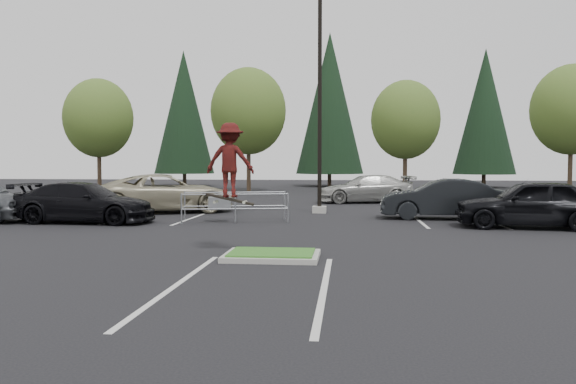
# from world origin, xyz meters

# --- Properties ---
(ground) EXTENTS (120.00, 120.00, 0.00)m
(ground) POSITION_xyz_m (0.00, 0.00, 0.00)
(ground) COLOR black
(ground) RESTS_ON ground
(grass_median) EXTENTS (2.20, 1.60, 0.16)m
(grass_median) POSITION_xyz_m (0.00, 0.00, 0.08)
(grass_median) COLOR #9B9A90
(grass_median) RESTS_ON ground
(stall_lines) EXTENTS (22.62, 17.60, 0.01)m
(stall_lines) POSITION_xyz_m (-1.35, 6.02, 0.00)
(stall_lines) COLOR silver
(stall_lines) RESTS_ON ground
(light_pole) EXTENTS (0.70, 0.60, 10.12)m
(light_pole) POSITION_xyz_m (0.50, 12.00, 4.56)
(light_pole) COLOR #9B9A90
(light_pole) RESTS_ON ground
(decid_a) EXTENTS (5.44, 5.44, 8.91)m
(decid_a) POSITION_xyz_m (-18.01, 30.03, 5.58)
(decid_a) COLOR #38281C
(decid_a) RESTS_ON ground
(decid_b) EXTENTS (5.89, 5.89, 9.64)m
(decid_b) POSITION_xyz_m (-6.01, 30.53, 6.04)
(decid_b) COLOR #38281C
(decid_b) RESTS_ON ground
(decid_c) EXTENTS (5.12, 5.12, 8.38)m
(decid_c) POSITION_xyz_m (5.99, 29.83, 5.25)
(decid_c) COLOR #38281C
(decid_c) RESTS_ON ground
(decid_d) EXTENTS (5.76, 5.76, 9.43)m
(decid_d) POSITION_xyz_m (17.99, 30.33, 5.91)
(decid_d) COLOR #38281C
(decid_d) RESTS_ON ground
(conif_a) EXTENTS (5.72, 5.72, 13.00)m
(conif_a) POSITION_xyz_m (-14.00, 40.00, 7.10)
(conif_a) COLOR #38281C
(conif_a) RESTS_ON ground
(conif_b) EXTENTS (6.38, 6.38, 14.50)m
(conif_b) POSITION_xyz_m (0.00, 40.50, 7.85)
(conif_b) COLOR #38281C
(conif_b) RESTS_ON ground
(conif_c) EXTENTS (5.50, 5.50, 12.50)m
(conif_c) POSITION_xyz_m (14.00, 39.50, 6.85)
(conif_c) COLOR #38281C
(conif_c) RESTS_ON ground
(cart_corral) EXTENTS (4.17, 2.19, 1.13)m
(cart_corral) POSITION_xyz_m (-2.94, 7.91, 0.71)
(cart_corral) COLOR #909398
(cart_corral) RESTS_ON ground
(skateboarder) EXTENTS (1.24, 0.74, 2.09)m
(skateboarder) POSITION_xyz_m (-1.20, 1.00, 2.29)
(skateboarder) COLOR black
(skateboarder) RESTS_ON ground
(car_l_tan) EXTENTS (6.86, 5.11, 1.73)m
(car_l_tan) POSITION_xyz_m (-6.50, 11.50, 0.87)
(car_l_tan) COLOR gray
(car_l_tan) RESTS_ON ground
(car_l_black) EXTENTS (5.28, 2.31, 1.51)m
(car_l_black) POSITION_xyz_m (-8.00, 7.00, 0.76)
(car_l_black) COLOR black
(car_l_black) RESTS_ON ground
(car_r_charc) EXTENTS (4.92, 1.90, 1.60)m
(car_r_charc) POSITION_xyz_m (5.49, 9.85, 0.80)
(car_r_charc) COLOR black
(car_r_charc) RESTS_ON ground
(car_r_black) EXTENTS (5.13, 2.53, 1.68)m
(car_r_black) POSITION_xyz_m (8.00, 7.00, 0.84)
(car_r_black) COLOR black
(car_r_black) RESTS_ON ground
(car_far_silver) EXTENTS (5.67, 3.25, 1.55)m
(car_far_silver) POSITION_xyz_m (2.80, 18.65, 0.77)
(car_far_silver) COLOR #ABAAA5
(car_far_silver) RESTS_ON ground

